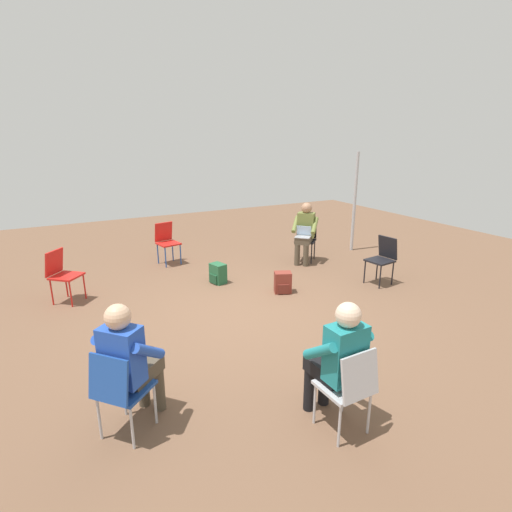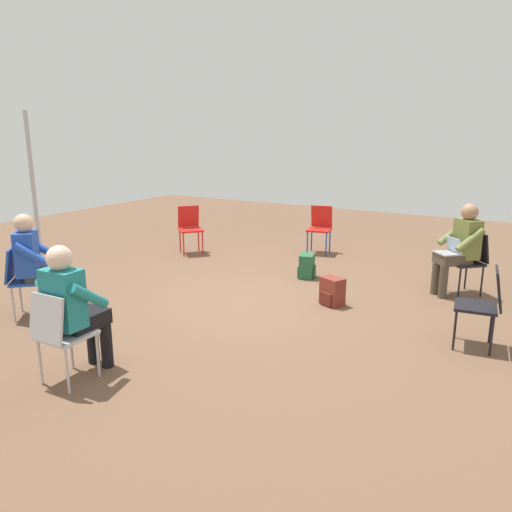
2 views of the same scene
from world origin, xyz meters
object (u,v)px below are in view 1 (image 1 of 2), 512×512
at_px(chair_northeast, 306,237).
at_px(person_in_blue, 130,358).
at_px(chair_southwest, 119,388).
at_px(person_with_laptop, 305,230).
at_px(chair_east, 383,257).
at_px(backpack_by_empty_chair, 283,284).
at_px(backpack_near_laptop_user, 218,275).
at_px(chair_northwest, 62,272).
at_px(chair_north, 167,240).
at_px(person_in_teal, 338,356).
at_px(chair_south, 349,385).

distance_m(chair_northeast, person_in_blue, 5.54).
distance_m(chair_southwest, person_with_laptop, 5.53).
height_order(chair_east, backpack_by_empty_chair, chair_east).
bearing_deg(backpack_near_laptop_user, chair_southwest, -125.11).
height_order(chair_east, chair_northeast, same).
bearing_deg(backpack_near_laptop_user, chair_northwest, 171.52).
height_order(chair_north, person_in_teal, person_in_teal).
xyz_separation_m(chair_north, person_with_laptop, (2.55, -1.26, 0.20)).
xyz_separation_m(chair_northwest, person_in_blue, (0.39, -3.43, 0.20)).
xyz_separation_m(chair_south, chair_east, (3.05, 2.67, 0.00)).
bearing_deg(chair_south, backpack_near_laptop_user, 81.85).
distance_m(person_with_laptop, backpack_by_empty_chair, 1.87).
bearing_deg(backpack_by_empty_chair, person_in_teal, -113.08).
relative_size(chair_south, backpack_by_empty_chair, 2.36).
height_order(chair_northeast, backpack_near_laptop_user, chair_northeast).
bearing_deg(chair_north, chair_southwest, 58.30).
height_order(chair_north, person_in_blue, person_in_blue).
distance_m(chair_northwest, person_with_laptop, 4.57).
height_order(chair_southwest, person_in_blue, person_in_blue).
bearing_deg(chair_south, backpack_by_empty_chair, 66.47).
distance_m(person_with_laptop, backpack_near_laptop_user, 2.17).
distance_m(chair_north, person_in_blue, 4.91).
distance_m(chair_southwest, backpack_near_laptop_user, 3.88).
bearing_deg(chair_northeast, person_in_blue, 85.12).
bearing_deg(person_with_laptop, chair_north, 19.82).
bearing_deg(chair_north, chair_northeast, 145.40).
bearing_deg(chair_south, chair_northwest, 112.98).
bearing_deg(chair_northeast, chair_south, 105.42).
relative_size(chair_northwest, person_in_blue, 0.69).
distance_m(chair_south, chair_north, 5.62).
bearing_deg(chair_southwest, backpack_near_laptop_user, 102.90).
bearing_deg(chair_north, person_in_blue, 59.20).
xyz_separation_m(chair_south, chair_southwest, (-1.76, 0.89, 0.00)).
xyz_separation_m(person_with_laptop, person_in_blue, (-4.18, -3.36, 0.00)).
relative_size(chair_south, chair_southwest, 1.00).
bearing_deg(person_in_blue, chair_southwest, -90.00).
height_order(chair_south, backpack_by_empty_chair, chair_south).
bearing_deg(backpack_near_laptop_user, chair_northeast, 10.95).
height_order(chair_south, chair_north, same).
distance_m(person_in_blue, backpack_near_laptop_user, 3.75).
bearing_deg(backpack_by_empty_chair, chair_southwest, -143.52).
bearing_deg(chair_east, chair_northeast, 5.03).
distance_m(chair_east, chair_southwest, 5.13).
bearing_deg(chair_northeast, chair_southwest, 85.21).
distance_m(chair_northwest, backpack_by_empty_chair, 3.55).
bearing_deg(chair_east, chair_north, 39.00).
xyz_separation_m(backpack_near_laptop_user, backpack_by_empty_chair, (0.79, -0.94, 0.00)).
xyz_separation_m(chair_east, backpack_near_laptop_user, (-2.59, 1.38, -0.34)).
xyz_separation_m(chair_south, person_in_blue, (-1.64, 1.00, 0.20)).
bearing_deg(chair_south, chair_north, 88.48).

